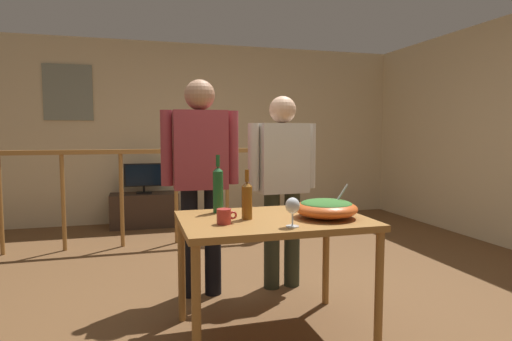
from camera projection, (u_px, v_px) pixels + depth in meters
ground_plane at (257, 297)px, 3.31m from camera, size 8.32×8.32×0.00m
back_wall at (197, 133)px, 6.27m from camera, size 6.22×0.10×2.57m
side_wall_right at (490, 133)px, 4.97m from camera, size 0.10×4.80×2.57m
framed_picture at (68, 93)px, 5.69m from camera, size 0.62×0.03×0.74m
stair_railing at (170, 181)px, 4.88m from camera, size 3.71×0.10×1.15m
tv_console at (145, 210)px, 5.81m from camera, size 0.90×0.40×0.46m
flat_screen_tv at (144, 176)px, 5.74m from camera, size 0.52×0.12×0.41m
serving_table at (273, 230)px, 2.64m from camera, size 1.15×0.80×0.75m
salad_bowl at (326, 207)px, 2.62m from camera, size 0.39×0.39×0.21m
wine_glass at (293, 207)px, 2.36m from camera, size 0.08×0.08×0.17m
wine_bottle_amber at (247, 199)px, 2.58m from camera, size 0.07×0.07×0.30m
wine_bottle_green at (218, 189)px, 2.79m from camera, size 0.07×0.07×0.38m
mug_red at (224, 216)px, 2.45m from camera, size 0.12×0.08×0.09m
person_standing_left at (200, 169)px, 3.28m from camera, size 0.60×0.24×1.68m
person_standing_right at (282, 176)px, 3.46m from camera, size 0.58×0.24×1.57m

